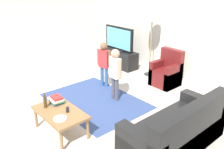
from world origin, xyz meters
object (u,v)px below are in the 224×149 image
coffee_table (60,114)px  book_stack (56,100)px  tv_stand (119,58)px  tv (119,39)px  bottle (45,101)px  armchair (167,74)px  couch (179,132)px  tv_remote (67,110)px  floor_lamp (152,19)px  child_center (115,70)px  child_near_tv (104,61)px  plate (60,119)px

coffee_table → book_stack: (-0.30, 0.11, 0.11)m
tv_stand → tv: size_ratio=1.09×
bottle → coffee_table: bearing=23.2°
armchair → coffee_table: 3.06m
book_stack → couch: bearing=29.6°
tv_stand → tv: 0.60m
tv_stand → tv_remote: size_ratio=7.06×
floor_lamp → bottle: floor_lamp is taller
coffee_table → book_stack: book_stack is taller
couch → child_center: bearing=169.2°
child_center → tv_remote: 1.49m
couch → book_stack: (-1.88, -1.07, 0.19)m
child_center → book_stack: size_ratio=4.23×
coffee_table → book_stack: 0.34m
tv_stand → couch: 3.96m
couch → floor_lamp: (-2.39, 2.07, 1.25)m
armchair → tv_remote: bearing=-87.6°
coffee_table → tv_remote: (0.05, 0.12, 0.06)m
couch → child_near_tv: bearing=166.4°
armchair → child_center: bearing=-99.1°
couch → tv_stand: bearing=151.0°
tv_stand → coffee_table: tv_stand is taller
armchair → book_stack: size_ratio=3.29×
floor_lamp → child_near_tv: (-0.22, -1.44, -0.87)m
plate → tv_stand: bearing=123.1°
tv_stand → coffee_table: bearing=-58.8°
armchair → child_center: (-0.24, -1.52, 0.40)m
floor_lamp → bottle: size_ratio=6.32×
child_center → bottle: child_center is taller
tv → child_near_tv: size_ratio=0.98×
child_center → tv_remote: size_ratio=6.80×
plate → tv: bearing=123.3°
couch → armchair: 2.51m
armchair → floor_lamp: size_ratio=0.51×
armchair → floor_lamp: 1.46m
floor_lamp → plate: (1.03, -3.37, -1.12)m
coffee_table → plate: bearing=-28.6°
child_near_tv → plate: bearing=-57.1°
book_stack → plate: bearing=-23.4°
book_stack → floor_lamp: bearing=99.2°
armchair → bottle: size_ratio=3.20×
child_near_tv → tv_remote: 2.02m
child_center → tv_stand: bearing=135.0°
armchair → child_center: 1.59m
couch → book_stack: 2.18m
couch → armchair: size_ratio=2.00×
tv_stand → book_stack: (1.57, -2.99, 0.24)m
couch → coffee_table: couch is taller
coffee_table → tv_remote: bearing=67.4°
tv → couch: 3.98m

